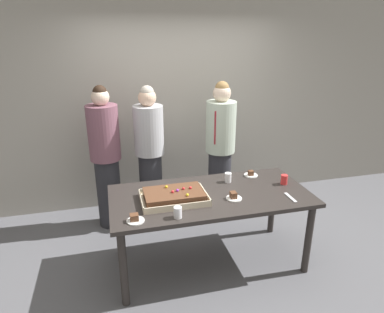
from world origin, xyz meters
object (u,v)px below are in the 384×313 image
(plated_slice_near_left, at_px, (251,174))
(person_striped_tie_right, at_px, (106,157))
(sheet_cake, at_px, (174,196))
(drink_cup_far_end, at_px, (178,212))
(person_serving_front, at_px, (150,155))
(person_green_shirt_behind, at_px, (220,150))
(drink_cup_middle, at_px, (228,177))
(drink_cup_nearest, at_px, (284,180))
(cake_server_utensil, at_px, (290,197))
(plated_slice_far_left, at_px, (135,219))
(party_table, at_px, (210,202))
(plated_slice_near_right, at_px, (234,197))

(plated_slice_near_left, relative_size, person_striped_tie_right, 0.09)
(sheet_cake, height_order, drink_cup_far_end, sheet_cake)
(person_serving_front, xyz_separation_m, person_green_shirt_behind, (0.87, -0.06, 0.01))
(drink_cup_middle, bearing_deg, drink_cup_far_end, -138.68)
(plated_slice_near_left, xyz_separation_m, drink_cup_nearest, (0.25, -0.28, 0.03))
(drink_cup_middle, bearing_deg, cake_server_utensil, -47.47)
(plated_slice_near_left, bearing_deg, drink_cup_far_end, -145.03)
(plated_slice_far_left, bearing_deg, sheet_cake, 35.92)
(cake_server_utensil, height_order, person_serving_front, person_serving_front)
(plated_slice_far_left, xyz_separation_m, person_green_shirt_behind, (1.18, 1.26, 0.09))
(party_table, relative_size, cake_server_utensil, 9.70)
(sheet_cake, height_order, plated_slice_far_left, sheet_cake)
(plated_slice_near_right, xyz_separation_m, drink_cup_far_end, (-0.58, -0.21, 0.03))
(drink_cup_nearest, height_order, person_striped_tie_right, person_striped_tie_right)
(drink_cup_nearest, bearing_deg, party_table, -177.54)
(plated_slice_near_right, distance_m, drink_cup_nearest, 0.65)
(person_green_shirt_behind, bearing_deg, drink_cup_middle, 26.60)
(plated_slice_far_left, relative_size, person_green_shirt_behind, 0.09)
(person_serving_front, height_order, person_striped_tie_right, person_striped_tie_right)
(drink_cup_middle, xyz_separation_m, person_green_shirt_behind, (0.15, 0.71, 0.06))
(drink_cup_far_end, bearing_deg, party_table, 41.44)
(plated_slice_near_left, xyz_separation_m, plated_slice_near_right, (-0.38, -0.47, 0.01))
(drink_cup_middle, bearing_deg, drink_cup_nearest, -19.56)
(drink_cup_far_end, height_order, person_striped_tie_right, person_striped_tie_right)
(drink_cup_middle, xyz_separation_m, drink_cup_far_end, (-0.66, -0.58, 0.00))
(party_table, xyz_separation_m, sheet_cake, (-0.37, -0.04, 0.13))
(person_striped_tie_right, bearing_deg, drink_cup_nearest, 31.64)
(drink_cup_nearest, relative_size, cake_server_utensil, 0.50)
(drink_cup_far_end, bearing_deg, plated_slice_near_left, 34.97)
(drink_cup_nearest, relative_size, person_green_shirt_behind, 0.06)
(plated_slice_near_left, xyz_separation_m, person_striped_tie_right, (-1.53, 0.72, 0.08))
(plated_slice_far_left, xyz_separation_m, person_striped_tie_right, (-0.21, 1.36, 0.08))
(party_table, xyz_separation_m, person_green_shirt_behind, (0.41, 0.94, 0.20))
(person_striped_tie_right, bearing_deg, plated_slice_near_left, 35.87)
(person_serving_front, distance_m, person_striped_tie_right, 0.51)
(drink_cup_far_end, bearing_deg, person_striped_tie_right, 112.11)
(plated_slice_near_right, bearing_deg, sheet_cake, 169.30)
(drink_cup_far_end, distance_m, cake_server_utensil, 1.12)
(party_table, relative_size, plated_slice_near_right, 12.93)
(sheet_cake, bearing_deg, drink_cup_middle, 23.20)
(plated_slice_near_left, distance_m, plated_slice_near_right, 0.60)
(plated_slice_near_right, distance_m, drink_cup_middle, 0.39)
(drink_cup_nearest, distance_m, person_striped_tie_right, 2.04)
(party_table, relative_size, drink_cup_nearest, 19.39)
(drink_cup_middle, distance_m, drink_cup_far_end, 0.88)
(drink_cup_nearest, xyz_separation_m, cake_server_utensil, (-0.09, -0.30, -0.05))
(party_table, bearing_deg, sheet_cake, -173.32)
(plated_slice_near_left, relative_size, cake_server_utensil, 0.75)
(plated_slice_far_left, distance_m, person_serving_front, 1.36)
(plated_slice_near_right, xyz_separation_m, drink_cup_middle, (0.08, 0.38, 0.03))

